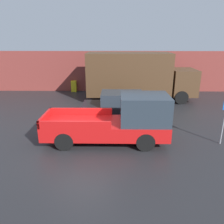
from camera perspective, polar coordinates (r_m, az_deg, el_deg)
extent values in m
plane|color=#232326|center=(10.29, -7.83, -8.05)|extent=(60.00, 60.00, 0.00)
cube|color=brown|center=(19.97, -3.55, 10.51)|extent=(28.00, 0.15, 3.56)
cube|color=red|center=(10.08, -1.69, -4.19)|extent=(5.62, 1.91, 0.64)
cube|color=#28333D|center=(9.83, 8.45, 0.86)|extent=(2.13, 1.79, 1.25)
cube|color=red|center=(10.88, -8.17, 0.14)|extent=(3.09, 0.10, 0.35)
cube|color=red|center=(9.21, -9.87, -3.44)|extent=(3.09, 0.10, 0.35)
cube|color=red|center=(10.40, -17.10, -1.40)|extent=(0.10, 1.91, 0.35)
cylinder|color=black|center=(11.03, 7.61, -3.85)|extent=(0.81, 0.26, 0.81)
cylinder|color=black|center=(9.51, 8.73, -7.71)|extent=(0.81, 0.26, 0.81)
cylinder|color=black|center=(11.17, -10.47, -3.71)|extent=(0.81, 0.26, 0.81)
cylinder|color=black|center=(9.68, -12.35, -7.47)|extent=(0.81, 0.26, 0.81)
cube|color=black|center=(13.24, 1.97, 0.93)|extent=(4.48, 1.93, 0.55)
cube|color=#28333D|center=(13.07, 2.59, 3.60)|extent=(2.46, 1.70, 0.73)
cylinder|color=black|center=(14.23, 7.49, 1.09)|extent=(0.68, 0.22, 0.68)
cylinder|color=black|center=(12.60, 8.34, -1.29)|extent=(0.68, 0.22, 0.68)
cylinder|color=black|center=(14.18, -3.72, 1.15)|extent=(0.68, 0.22, 0.68)
cylinder|color=black|center=(12.55, -4.33, -1.23)|extent=(0.68, 0.22, 0.68)
cube|color=#4C331E|center=(17.80, 17.94, 7.51)|extent=(1.80, 2.47, 1.93)
cube|color=#4C331E|center=(16.96, 4.30, 9.91)|extent=(6.23, 2.60, 3.13)
cylinder|color=black|center=(18.99, 15.73, 5.47)|extent=(0.98, 0.30, 0.98)
cylinder|color=black|center=(16.82, 17.65, 3.64)|extent=(0.98, 0.30, 0.98)
cylinder|color=black|center=(18.37, 0.01, 5.74)|extent=(0.98, 0.30, 0.98)
cylinder|color=black|center=(16.11, -0.13, 3.89)|extent=(0.98, 0.30, 0.98)
cylinder|color=gray|center=(10.93, 27.12, -2.30)|extent=(0.07, 0.07, 2.14)
cube|color=gold|center=(20.17, -9.91, 6.64)|extent=(0.45, 0.40, 0.99)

